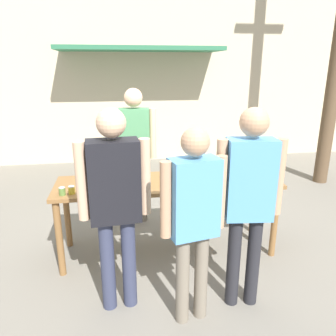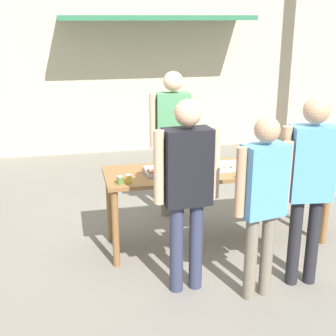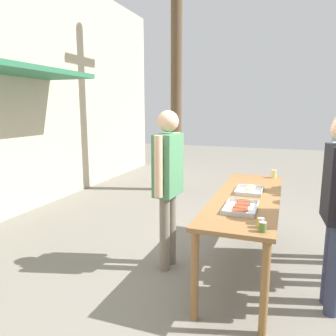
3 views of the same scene
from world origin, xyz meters
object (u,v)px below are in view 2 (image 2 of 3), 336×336
person_server_behind_table (173,131)px  person_customer_with_cup (310,176)px  food_tray_buns (233,166)px  beer_cup (322,164)px  person_customer_holding_hotdog (187,181)px  person_customer_waiting_in_line (263,193)px  condiment_jar_ketchup (129,179)px  condiment_jar_mustard (120,180)px  food_tray_sausages (168,171)px

person_server_behind_table → person_customer_with_cup: bearing=-60.7°
food_tray_buns → person_customer_with_cup: size_ratio=0.24×
beer_cup → person_customer_holding_hotdog: bearing=-160.0°
beer_cup → person_customer_waiting_in_line: size_ratio=0.07×
condiment_jar_ketchup → beer_cup: size_ratio=0.71×
condiment_jar_ketchup → person_customer_with_cup: (1.52, -0.75, 0.17)m
condiment_jar_ketchup → person_customer_with_cup: size_ratio=0.05×
condiment_jar_mustard → person_customer_holding_hotdog: 0.81m
food_tray_sausages → food_tray_buns: food_tray_buns is taller
condiment_jar_ketchup → person_customer_holding_hotdog: person_customer_holding_hotdog is taller
condiment_jar_mustard → condiment_jar_ketchup: same height
condiment_jar_mustard → person_server_behind_table: 1.36m
condiment_jar_mustard → beer_cup: size_ratio=0.71×
condiment_jar_ketchup → person_server_behind_table: person_server_behind_table is taller
condiment_jar_mustard → person_customer_holding_hotdog: person_customer_holding_hotdog is taller
food_tray_sausages → person_customer_with_cup: 1.47m
person_customer_with_cup → food_tray_buns: bearing=-63.1°
food_tray_buns → person_customer_holding_hotdog: 1.13m
condiment_jar_ketchup → beer_cup: (2.09, -0.01, 0.02)m
condiment_jar_mustard → person_customer_with_cup: (1.61, -0.73, 0.17)m
food_tray_sausages → beer_cup: beer_cup is taller
food_tray_buns → person_server_behind_table: person_server_behind_table is taller
food_tray_buns → condiment_jar_mustard: condiment_jar_mustard is taller
food_tray_sausages → beer_cup: bearing=-8.2°
food_tray_sausages → beer_cup: 1.66m
person_customer_holding_hotdog → beer_cup: bearing=-164.0°
food_tray_buns → beer_cup: beer_cup is taller
person_customer_holding_hotdog → person_customer_with_cup: same height
condiment_jar_mustard → food_tray_buns: bearing=10.8°
food_tray_buns → condiment_jar_mustard: size_ratio=5.19×
food_tray_buns → person_customer_with_cup: person_customer_with_cup is taller
food_tray_sausages → person_customer_holding_hotdog: person_customer_holding_hotdog is taller
beer_cup → condiment_jar_mustard: bearing=-179.9°
person_customer_with_cup → person_customer_waiting_in_line: (-0.49, -0.12, -0.08)m
food_tray_buns → person_customer_with_cup: 1.06m
beer_cup → person_customer_with_cup: (-0.57, -0.74, 0.15)m
person_server_behind_table → person_customer_waiting_in_line: size_ratio=1.10×
person_server_behind_table → person_customer_waiting_in_line: (0.33, -1.94, -0.10)m
food_tray_sausages → condiment_jar_ketchup: condiment_jar_ketchup is taller
food_tray_sausages → person_customer_with_cup: (1.08, -0.98, 0.20)m
person_server_behind_table → person_customer_holding_hotdog: person_server_behind_table is taller
food_tray_sausages → condiment_jar_ketchup: 0.50m
person_customer_with_cup → person_customer_waiting_in_line: 0.51m
condiment_jar_ketchup → person_customer_waiting_in_line: bearing=-40.3°
condiment_jar_mustard → person_server_behind_table: (0.78, 1.09, 0.19)m
food_tray_sausages → person_customer_with_cup: size_ratio=0.27×
food_tray_sausages → person_customer_waiting_in_line: bearing=-62.0°
food_tray_buns → beer_cup: bearing=-14.2°
condiment_jar_mustard → person_server_behind_table: bearing=54.4°
food_tray_sausages → beer_cup: size_ratio=4.16×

